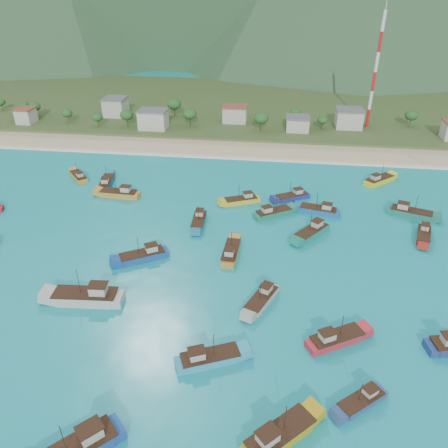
# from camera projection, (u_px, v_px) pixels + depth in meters

# --- Properties ---
(ground) EXTENTS (600.00, 600.00, 0.00)m
(ground) POSITION_uv_depth(u_px,v_px,m) (194.00, 276.00, 93.46)
(ground) COLOR #0D8296
(ground) RESTS_ON ground
(beach) EXTENTS (400.00, 18.00, 1.20)m
(beach) POSITION_uv_depth(u_px,v_px,m) (234.00, 149.00, 161.39)
(beach) COLOR beige
(beach) RESTS_ON ground
(land) EXTENTS (400.00, 110.00, 2.40)m
(land) POSITION_uv_depth(u_px,v_px,m) (248.00, 106.00, 213.84)
(land) COLOR #385123
(land) RESTS_ON ground
(surf_line) EXTENTS (400.00, 2.50, 0.08)m
(surf_line) POSITION_uv_depth(u_px,v_px,m) (231.00, 158.00, 153.22)
(surf_line) COLOR white
(surf_line) RESTS_ON ground
(village) EXTENTS (205.53, 25.33, 7.28)m
(village) POSITION_uv_depth(u_px,v_px,m) (273.00, 119.00, 178.64)
(village) COLOR beige
(village) RESTS_ON ground
(vegetation) EXTENTS (275.81, 25.65, 8.16)m
(vegetation) POSITION_uv_depth(u_px,v_px,m) (241.00, 117.00, 179.70)
(vegetation) COLOR #235623
(vegetation) RESTS_ON ground
(radio_tower) EXTENTS (1.20, 1.20, 43.36)m
(radio_tower) POSITION_uv_depth(u_px,v_px,m) (375.00, 72.00, 168.94)
(radio_tower) COLOR red
(radio_tower) RESTS_ON ground
(boat_0) EXTENTS (14.14, 5.12, 8.20)m
(boat_0) POSITION_uv_depth(u_px,v_px,m) (87.00, 297.00, 85.69)
(boat_0) COLOR beige
(boat_0) RESTS_ON ground
(boat_2) EXTENTS (11.79, 4.08, 6.86)m
(boat_2) POSITION_uv_depth(u_px,v_px,m) (119.00, 194.00, 126.50)
(boat_2) COLOR #C28832
(boat_2) RESTS_ON ground
(boat_3) EXTENTS (3.47, 10.19, 5.94)m
(boat_3) POSITION_uv_depth(u_px,v_px,m) (199.00, 221.00, 112.86)
(boat_3) COLOR #18718F
(boat_3) RESTS_ON ground
(boat_4) EXTENTS (10.24, 9.64, 6.42)m
(boat_4) POSITION_uv_depth(u_px,v_px,m) (379.00, 180.00, 134.92)
(boat_4) COLOR yellow
(boat_4) RESTS_ON ground
(boat_6) EXTENTS (12.05, 6.87, 6.83)m
(boat_6) POSITION_uv_depth(u_px,v_px,m) (410.00, 213.00, 116.31)
(boat_6) COLOR #1C6F5D
(boat_6) RESTS_ON ground
(boat_7) EXTENTS (10.97, 10.59, 6.96)m
(boat_7) POSITION_uv_depth(u_px,v_px,m) (279.00, 436.00, 60.16)
(boat_7) COLOR #B49413
(boat_7) RESTS_ON ground
(boat_8) EXTENTS (9.37, 10.93, 6.61)m
(boat_8) POSITION_uv_depth(u_px,v_px,m) (312.00, 232.00, 107.76)
(boat_8) COLOR #197E68
(boat_8) RESTS_ON ground
(boat_9) EXTENTS (6.85, 10.60, 6.05)m
(boat_9) POSITION_uv_depth(u_px,v_px,m) (262.00, 300.00, 85.63)
(boat_9) COLOR #AFAB9E
(boat_9) RESTS_ON ground
(boat_10) EXTENTS (10.49, 6.94, 6.00)m
(boat_10) POSITION_uv_depth(u_px,v_px,m) (242.00, 201.00, 123.13)
(boat_10) COLOR yellow
(boat_10) RESTS_ON ground
(boat_12) EXTENTS (8.32, 7.39, 5.10)m
(boat_12) POSITION_uv_depth(u_px,v_px,m) (361.00, 401.00, 65.48)
(boat_12) COLOR #2F487F
(boat_12) RESTS_ON ground
(boat_13) EXTENTS (10.27, 7.59, 5.98)m
(boat_13) POSITION_uv_depth(u_px,v_px,m) (292.00, 197.00, 125.13)
(boat_13) COLOR navy
(boat_13) RESTS_ON ground
(boat_14) EXTENTS (11.35, 7.32, 6.48)m
(boat_14) POSITION_uv_depth(u_px,v_px,m) (209.00, 359.00, 72.38)
(boat_14) COLOR #2B9ABD
(boat_14) RESTS_ON ground
(boat_16) EXTENTS (11.08, 5.40, 6.29)m
(boat_16) POSITION_uv_depth(u_px,v_px,m) (319.00, 211.00, 117.80)
(boat_16) COLOR #1A5EA6
(boat_16) RESTS_ON ground
(boat_17) EXTENTS (8.34, 8.99, 5.60)m
(boat_17) POSITION_uv_depth(u_px,v_px,m) (79.00, 177.00, 137.68)
(boat_17) COLOR orange
(boat_17) RESTS_ON ground
(boat_21) EXTENTS (10.92, 8.08, 6.36)m
(boat_21) POSITION_uv_depth(u_px,v_px,m) (336.00, 339.00, 76.27)
(boat_21) COLOR #B82832
(boat_21) RESTS_ON ground
(boat_22) EXTENTS (4.96, 10.99, 6.27)m
(boat_22) POSITION_uv_depth(u_px,v_px,m) (107.00, 183.00, 133.63)
(boat_22) COLOR #186D90
(boat_22) RESTS_ON ground
(boat_24) EXTENTS (11.27, 8.50, 6.59)m
(boat_24) POSITION_uv_depth(u_px,v_px,m) (143.00, 256.00, 98.69)
(boat_24) COLOR #1A4994
(boat_24) RESTS_ON ground
(boat_25) EXTENTS (5.47, 10.12, 5.74)m
(boat_25) POSITION_uv_depth(u_px,v_px,m) (424.00, 235.00, 106.78)
(boat_25) COLOR maroon
(boat_25) RESTS_ON ground
(boat_29) EXTENTS (3.60, 10.69, 6.24)m
(boat_29) POSITION_uv_depth(u_px,v_px,m) (231.00, 253.00, 99.94)
(boat_29) COLOR #BC7D31
(boat_29) RESTS_ON ground
(boat_30) EXTENTS (10.59, 8.33, 6.25)m
(boat_30) POSITION_uv_depth(u_px,v_px,m) (273.00, 213.00, 116.54)
(boat_30) COLOR #1C7556
(boat_30) RESTS_ON ground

